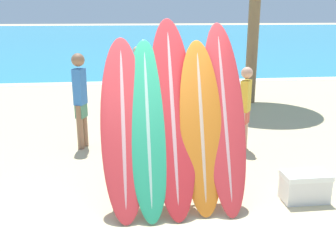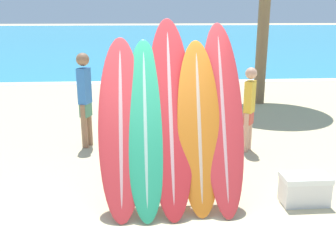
{
  "view_description": "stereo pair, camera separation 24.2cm",
  "coord_description": "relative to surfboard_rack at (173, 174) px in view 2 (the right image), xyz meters",
  "views": [
    {
      "loc": [
        -0.35,
        -4.25,
        2.47
      ],
      "look_at": [
        0.31,
        1.19,
        0.86
      ],
      "focal_mm": 42.0,
      "sensor_mm": 36.0,
      "label": 1
    },
    {
      "loc": [
        -0.11,
        -4.27,
        2.47
      ],
      "look_at": [
        0.31,
        1.19,
        0.86
      ],
      "focal_mm": 42.0,
      "sensor_mm": 36.0,
      "label": 2
    }
  ],
  "objects": [
    {
      "name": "surfboard_slot_2",
      "position": [
        -0.02,
        0.17,
        0.74
      ],
      "size": [
        0.58,
        1.34,
        2.39
      ],
      "color": "red",
      "rests_on": "ground_plane"
    },
    {
      "name": "person_mid_beach",
      "position": [
        1.31,
        4.13,
        0.38
      ],
      "size": [
        0.21,
        0.26,
        1.54
      ],
      "rotation": [
        0.0,
        0.0,
        4.35
      ],
      "color": "#A87A5B",
      "rests_on": "ground_plane"
    },
    {
      "name": "ground_plane",
      "position": [
        -0.31,
        -0.39,
        -0.46
      ],
      "size": [
        160.0,
        160.0,
        0.0
      ],
      "primitive_type": "plane",
      "color": "#CCB789"
    },
    {
      "name": "person_far_right",
      "position": [
        1.55,
        2.03,
        0.38
      ],
      "size": [
        0.24,
        0.26,
        1.53
      ],
      "rotation": [
        0.0,
        0.0,
        4.09
      ],
      "color": "tan",
      "rests_on": "ground_plane"
    },
    {
      "name": "surfboard_slot_1",
      "position": [
        -0.34,
        0.09,
        0.61
      ],
      "size": [
        0.51,
        1.22,
        2.13
      ],
      "color": "#289E70",
      "rests_on": "ground_plane"
    },
    {
      "name": "person_far_left",
      "position": [
        -0.21,
        5.73,
        0.42
      ],
      "size": [
        0.27,
        0.21,
        1.6
      ],
      "rotation": [
        0.0,
        0.0,
        6.03
      ],
      "color": "tan",
      "rests_on": "ground_plane"
    },
    {
      "name": "ocean_water",
      "position": [
        -0.31,
        38.68,
        -0.45
      ],
      "size": [
        120.0,
        60.0,
        0.01
      ],
      "color": "teal",
      "rests_on": "ground_plane"
    },
    {
      "name": "surfboard_slot_3",
      "position": [
        0.34,
        0.06,
        0.6
      ],
      "size": [
        0.55,
        0.98,
        2.12
      ],
      "color": "orange",
      "rests_on": "ground_plane"
    },
    {
      "name": "cooler_box",
      "position": [
        1.75,
        -0.06,
        -0.25
      ],
      "size": [
        0.62,
        0.35,
        0.4
      ],
      "color": "silver",
      "rests_on": "ground_plane"
    },
    {
      "name": "surfboard_rack",
      "position": [
        0.0,
        0.0,
        0.0
      ],
      "size": [
        1.64,
        0.04,
        0.85
      ],
      "color": "slate",
      "rests_on": "ground_plane"
    },
    {
      "name": "surfboard_slot_0",
      "position": [
        -0.65,
        0.1,
        0.62
      ],
      "size": [
        0.57,
        1.18,
        2.15
      ],
      "color": "red",
      "rests_on": "ground_plane"
    },
    {
      "name": "person_near_water",
      "position": [
        -1.4,
        2.51,
        0.5
      ],
      "size": [
        0.24,
        0.3,
        1.76
      ],
      "rotation": [
        0.0,
        0.0,
        1.2
      ],
      "color": "#846047",
      "rests_on": "ground_plane"
    },
    {
      "name": "surfboard_slot_4",
      "position": [
        0.66,
        0.14,
        0.71
      ],
      "size": [
        0.53,
        1.24,
        2.34
      ],
      "color": "red",
      "rests_on": "ground_plane"
    }
  ]
}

